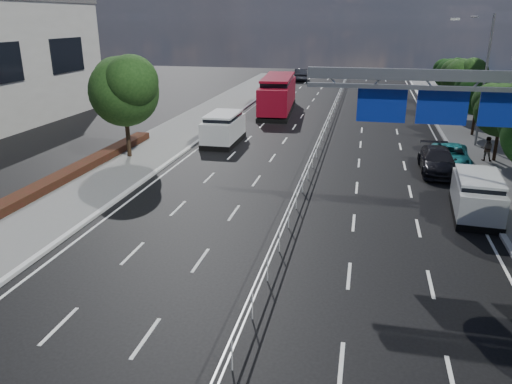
# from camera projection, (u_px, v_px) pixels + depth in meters

# --- Properties ---
(ground) EXTENTS (160.00, 160.00, 0.00)m
(ground) POSITION_uv_depth(u_px,v_px,m) (239.00, 351.00, 13.87)
(ground) COLOR black
(ground) RESTS_ON ground
(median_fence) EXTENTS (0.05, 85.00, 1.02)m
(median_fence) POSITION_uv_depth(u_px,v_px,m) (319.00, 144.00, 34.43)
(median_fence) COLOR silver
(median_fence) RESTS_ON ground
(overhead_gantry) EXTENTS (10.24, 0.38, 7.45)m
(overhead_gantry) POSITION_uv_depth(u_px,v_px,m) (463.00, 101.00, 19.91)
(overhead_gantry) COLOR gray
(overhead_gantry) RESTS_ON ground
(streetlight_far) EXTENTS (2.78, 2.40, 9.00)m
(streetlight_far) POSITION_uv_depth(u_px,v_px,m) (481.00, 72.00, 33.98)
(streetlight_far) COLOR gray
(streetlight_far) RESTS_ON ground
(near_tree_back) EXTENTS (4.84, 4.51, 6.69)m
(near_tree_back) POSITION_uv_depth(u_px,v_px,m) (124.00, 87.00, 31.31)
(near_tree_back) COLOR black
(near_tree_back) RESTS_ON ground
(far_tree_e) EXTENTS (3.63, 3.38, 5.13)m
(far_tree_e) POSITION_uv_depth(u_px,v_px,m) (503.00, 107.00, 30.67)
(far_tree_e) COLOR black
(far_tree_e) RESTS_ON ground
(far_tree_f) EXTENTS (3.52, 3.28, 5.02)m
(far_tree_f) POSITION_uv_depth(u_px,v_px,m) (479.00, 91.00, 37.60)
(far_tree_f) COLOR black
(far_tree_f) RESTS_ON ground
(far_tree_g) EXTENTS (3.96, 3.69, 5.45)m
(far_tree_g) POSITION_uv_depth(u_px,v_px,m) (463.00, 77.00, 44.42)
(far_tree_g) COLOR black
(far_tree_g) RESTS_ON ground
(far_tree_h) EXTENTS (3.41, 3.18, 4.91)m
(far_tree_h) POSITION_uv_depth(u_px,v_px,m) (450.00, 72.00, 51.45)
(far_tree_h) COLOR black
(far_tree_h) RESTS_ON ground
(white_minivan) EXTENTS (2.25, 5.12, 2.22)m
(white_minivan) POSITION_uv_depth(u_px,v_px,m) (223.00, 128.00, 36.40)
(white_minivan) COLOR black
(white_minivan) RESTS_ON ground
(red_bus) EXTENTS (3.64, 11.71, 3.45)m
(red_bus) POSITION_uv_depth(u_px,v_px,m) (278.00, 93.00, 48.29)
(red_bus) COLOR black
(red_bus) RESTS_ON ground
(near_car_silver) EXTENTS (1.75, 4.11, 1.39)m
(near_car_silver) POSITION_uv_depth(u_px,v_px,m) (285.00, 100.00, 51.31)
(near_car_silver) COLOR #B5B7BD
(near_car_silver) RESTS_ON ground
(near_car_dark) EXTENTS (2.36, 5.34, 1.70)m
(near_car_dark) POSITION_uv_depth(u_px,v_px,m) (301.00, 75.00, 72.54)
(near_car_dark) COLOR black
(near_car_dark) RESTS_ON ground
(silver_minivan) EXTENTS (2.32, 4.80, 1.94)m
(silver_minivan) POSITION_uv_depth(u_px,v_px,m) (477.00, 196.00, 23.13)
(silver_minivan) COLOR black
(silver_minivan) RESTS_ON ground
(parked_car_teal) EXTENTS (2.56, 4.98, 1.34)m
(parked_car_teal) POSITION_uv_depth(u_px,v_px,m) (450.00, 156.00, 30.76)
(parked_car_teal) COLOR #1C7A82
(parked_car_teal) RESTS_ON ground
(parked_car_dark) EXTENTS (2.00, 4.90, 1.42)m
(parked_car_dark) POSITION_uv_depth(u_px,v_px,m) (438.00, 161.00, 29.65)
(parked_car_dark) COLOR black
(parked_car_dark) RESTS_ON ground
(pedestrian_b) EXTENTS (0.84, 0.70, 1.54)m
(pedestrian_b) POSITION_uv_depth(u_px,v_px,m) (487.00, 149.00, 31.52)
(pedestrian_b) COLOR gray
(pedestrian_b) RESTS_ON sidewalk_far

